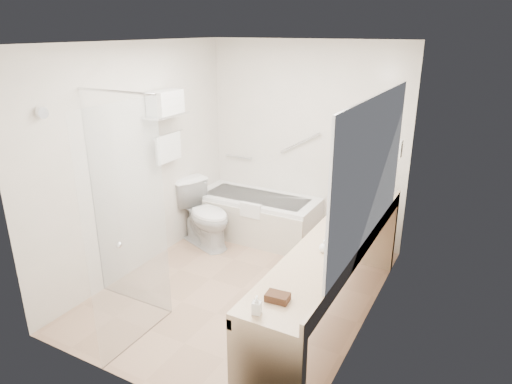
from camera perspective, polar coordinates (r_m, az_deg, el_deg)
The scene contains 25 objects.
floor at distance 4.97m, azimuth -1.68°, elevation -11.96°, with size 3.20×3.20×0.00m, color tan.
ceiling at distance 4.22m, azimuth -2.04°, elevation 18.22°, with size 2.60×3.20×0.10m, color silver.
wall_back at distance 5.82m, azimuth 6.14°, elevation 6.15°, with size 2.60×0.10×2.50m, color beige.
wall_front at distance 3.26m, azimuth -16.21°, elevation -5.88°, with size 2.60×0.10×2.50m, color beige.
wall_left at distance 5.19m, azimuth -14.38°, elevation 3.93°, with size 0.10×3.20×2.50m, color beige.
wall_right at distance 3.98m, azimuth 14.56°, elevation -0.94°, with size 0.10×3.20×2.50m, color beige.
bathtub at distance 6.02m, azimuth 0.08°, elevation -3.04°, with size 1.60×0.73×0.59m.
grab_bar_short at distance 6.27m, azimuth -2.16°, elevation 4.43°, with size 0.03×0.03×0.40m, color silver.
grab_bar_long at distance 5.81m, azimuth 5.53°, elevation 6.13°, with size 0.03×0.03×0.60m, color silver.
shower_enclosure at distance 4.18m, azimuth -15.83°, elevation -2.79°, with size 0.96×0.91×2.11m.
towel_shelf at distance 5.25m, azimuth -11.20°, elevation 10.01°, with size 0.24×0.55×0.81m.
vanity_counter at distance 4.17m, azimuth 9.60°, elevation -8.82°, with size 0.55×2.70×0.95m.
sink at distance 4.42m, azimuth 11.83°, elevation -4.61°, with size 0.40×0.52×0.14m, color white.
faucet at distance 4.35m, azimuth 13.76°, elevation -3.63°, with size 0.03×0.03×0.14m, color silver.
mirror at distance 3.75m, azimuth 14.22°, elevation 2.65°, with size 0.02×2.00×1.20m, color #B8BCC5.
hairdryer_unit at distance 4.92m, azimuth 17.30°, elevation 5.19°, with size 0.08×0.10×0.18m, color silver.
toilet at distance 5.77m, azimuth -6.43°, elevation -2.85°, with size 0.46×0.82×0.81m, color white.
amenity_basket at distance 3.22m, azimuth 2.71°, elevation -13.00°, with size 0.16×0.11×0.05m, color #412317.
soap_bottle_a at distance 3.09m, azimuth 0.09°, elevation -14.48°, with size 0.06×0.13×0.06m, color silver.
soap_bottle_b at distance 3.87m, azimuth 8.51°, elevation -6.86°, with size 0.09×0.11×0.09m, color silver.
water_bottle_left at distance 4.76m, azimuth 12.15°, elevation -1.44°, with size 0.05×0.05×0.17m.
water_bottle_mid at distance 5.17m, azimuth 13.52°, elevation 0.39°, with size 0.06×0.06×0.21m.
water_bottle_right at distance 5.17m, azimuth 13.73°, elevation 0.20°, with size 0.05×0.05×0.18m.
drinking_glass_near at distance 4.80m, azimuth 10.83°, elevation -1.62°, with size 0.06×0.06×0.08m, color silver.
drinking_glass_far at distance 4.35m, azimuth 11.12°, elevation -3.81°, with size 0.08×0.08×0.10m, color silver.
Camera 1 is at (2.13, -3.64, 2.62)m, focal length 32.00 mm.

